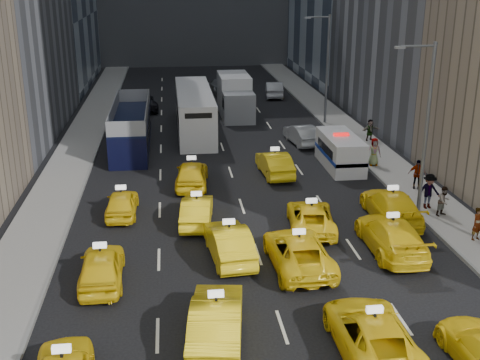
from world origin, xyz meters
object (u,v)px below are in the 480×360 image
(box_truck, at_px, (235,96))
(pedestrian_0, at_px, (477,224))
(nypd_van, at_px, (340,152))
(city_bus, at_px, (194,111))
(double_decker, at_px, (131,126))

(box_truck, height_order, pedestrian_0, box_truck)
(box_truck, bearing_deg, pedestrian_0, -72.09)
(nypd_van, xyz_separation_m, pedestrian_0, (3.24, -12.18, -0.09))
(city_bus, height_order, pedestrian_0, city_bus)
(double_decker, xyz_separation_m, pedestrian_0, (17.08, -18.62, -0.65))
(double_decker, relative_size, city_bus, 0.86)
(double_decker, bearing_deg, pedestrian_0, -44.50)
(box_truck, bearing_deg, city_bus, -125.28)
(box_truck, bearing_deg, double_decker, -131.38)
(double_decker, height_order, box_truck, box_truck)
(city_bus, bearing_deg, box_truck, 52.32)
(city_bus, relative_size, pedestrian_0, 8.14)
(double_decker, xyz_separation_m, box_truck, (8.68, 9.43, 0.14))
(double_decker, relative_size, pedestrian_0, 6.99)
(double_decker, height_order, pedestrian_0, double_decker)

